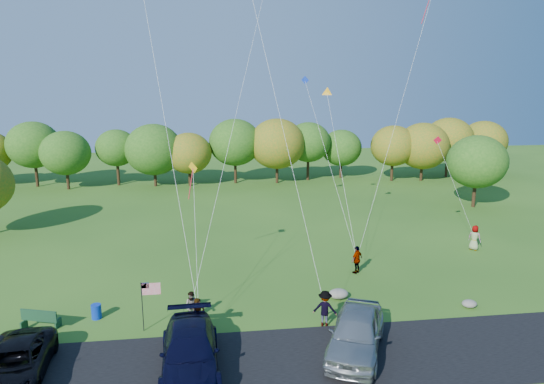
# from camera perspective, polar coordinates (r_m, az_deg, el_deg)

# --- Properties ---
(ground) EXTENTS (140.00, 140.00, 0.00)m
(ground) POSITION_cam_1_polar(r_m,az_deg,el_deg) (26.89, 0.01, -14.97)
(ground) COLOR #2C5819
(ground) RESTS_ON ground
(asphalt_lane) EXTENTS (44.00, 6.00, 0.06)m
(asphalt_lane) POSITION_cam_1_polar(r_m,az_deg,el_deg) (23.43, 1.37, -19.38)
(asphalt_lane) COLOR black
(asphalt_lane) RESTS_ON ground
(treeline) EXTENTS (75.15, 27.62, 7.91)m
(treeline) POSITION_cam_1_polar(r_m,az_deg,el_deg) (60.17, -4.49, 5.10)
(treeline) COLOR #382514
(treeline) RESTS_ON ground
(minivan_dark) EXTENTS (3.03, 5.74, 1.54)m
(minivan_dark) POSITION_cam_1_polar(r_m,az_deg,el_deg) (24.42, -28.00, -17.38)
(minivan_dark) COLOR black
(minivan_dark) RESTS_ON asphalt_lane
(minivan_navy) EXTENTS (2.73, 6.30, 1.80)m
(minivan_navy) POSITION_cam_1_polar(r_m,az_deg,el_deg) (22.65, -9.62, -18.03)
(minivan_navy) COLOR black
(minivan_navy) RESTS_ON asphalt_lane
(minivan_silver) EXTENTS (4.54, 6.27, 1.98)m
(minivan_silver) POSITION_cam_1_polar(r_m,az_deg,el_deg) (23.96, 9.86, -15.98)
(minivan_silver) COLOR gray
(minivan_silver) RESTS_ON asphalt_lane
(flyer_a) EXTENTS (0.83, 0.78, 1.92)m
(flyer_a) POSITION_cam_1_polar(r_m,az_deg,el_deg) (25.57, -8.62, -14.25)
(flyer_a) COLOR #4C4C59
(flyer_a) RESTS_ON ground
(flyer_b) EXTENTS (0.96, 0.86, 1.64)m
(flyer_b) POSITION_cam_1_polar(r_m,az_deg,el_deg) (26.96, -9.38, -13.13)
(flyer_b) COLOR #4C4C59
(flyer_b) RESTS_ON ground
(flyer_c) EXTENTS (1.42, 1.10, 1.94)m
(flyer_c) POSITION_cam_1_polar(r_m,az_deg,el_deg) (26.21, 6.25, -13.45)
(flyer_c) COLOR #4C4C59
(flyer_c) RESTS_ON ground
(flyer_d) EXTENTS (1.17, 1.05, 1.90)m
(flyer_d) POSITION_cam_1_polar(r_m,az_deg,el_deg) (33.26, 9.96, -7.84)
(flyer_d) COLOR #4C4C59
(flyer_d) RESTS_ON ground
(flyer_e) EXTENTS (1.09, 1.11, 1.92)m
(flyer_e) POSITION_cam_1_polar(r_m,az_deg,el_deg) (40.34, 22.72, -4.98)
(flyer_e) COLOR #4C4C59
(flyer_e) RESTS_ON ground
(park_bench) EXTENTS (1.97, 0.92, 1.12)m
(park_bench) POSITION_cam_1_polar(r_m,az_deg,el_deg) (28.49, -25.66, -13.30)
(park_bench) COLOR #153B22
(park_bench) RESTS_ON ground
(trash_barrel) EXTENTS (0.53, 0.53, 0.80)m
(trash_barrel) POSITION_cam_1_polar(r_m,az_deg,el_deg) (28.65, -19.96, -13.08)
(trash_barrel) COLOR #0B2DA7
(trash_barrel) RESTS_ON ground
(flag_assembly) EXTENTS (0.98, 0.64, 2.66)m
(flag_assembly) POSITION_cam_1_polar(r_m,az_deg,el_deg) (25.92, -14.42, -11.57)
(flag_assembly) COLOR black
(flag_assembly) RESTS_ON ground
(boulder_near) EXTENTS (1.17, 0.92, 0.59)m
(boulder_near) POSITION_cam_1_polar(r_m,az_deg,el_deg) (29.59, 7.84, -11.78)
(boulder_near) COLOR gray
(boulder_near) RESTS_ON ground
(boulder_far) EXTENTS (0.85, 0.71, 0.44)m
(boulder_far) POSITION_cam_1_polar(r_m,az_deg,el_deg) (30.45, 22.20, -12.07)
(boulder_far) COLOR gray
(boulder_far) RESTS_ON ground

